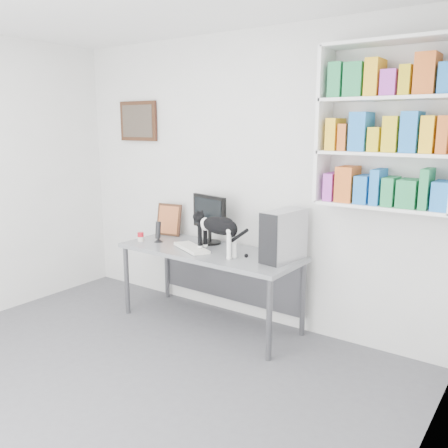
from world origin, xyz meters
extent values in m
cube|color=#595A5F|center=(0.00, 0.00, 0.01)|extent=(4.00, 4.00, 0.01)
cube|color=silver|center=(0.00, 2.00, 1.35)|extent=(4.00, 0.01, 2.70)
cube|color=silver|center=(2.00, 0.00, 1.35)|extent=(0.01, 4.00, 2.70)
cube|color=white|center=(1.40, 1.85, 1.85)|extent=(1.03, 0.28, 1.24)
cube|color=#462B16|center=(-1.30, 1.97, 1.90)|extent=(0.52, 0.04, 0.42)
cube|color=slate|center=(-0.08, 1.61, 0.36)|extent=(1.76, 0.71, 0.73)
cube|color=black|center=(-0.22, 1.81, 0.97)|extent=(0.49, 0.32, 0.48)
cube|color=silver|center=(-0.22, 1.53, 0.74)|extent=(0.47, 0.34, 0.03)
cube|color=#ABABAF|center=(0.65, 1.70, 0.95)|extent=(0.25, 0.46, 0.44)
cylinder|color=black|center=(-0.67, 1.56, 0.83)|extent=(0.11, 0.11, 0.21)
cube|color=#462B16|center=(-0.78, 1.85, 0.90)|extent=(0.29, 0.16, 0.34)
cylinder|color=red|center=(-0.83, 1.48, 0.77)|extent=(0.08, 0.08, 0.09)
camera|label=1|loc=(2.48, -1.77, 1.86)|focal=38.00mm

